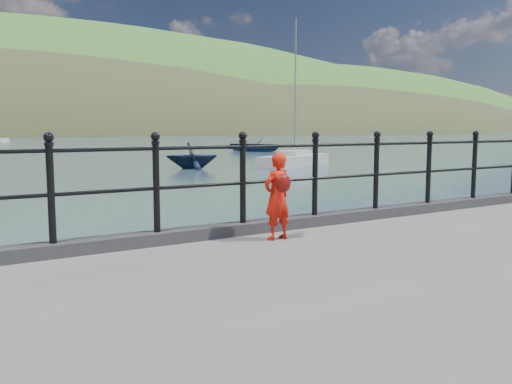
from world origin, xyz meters
TOP-DOWN VIEW (x-y plane):
  - ground at (0.00, 0.00)m, footprint 600.00×600.00m
  - kerb at (0.00, -0.15)m, footprint 60.00×0.30m
  - railing at (0.00, -0.15)m, footprint 18.11×0.11m
  - far_shore at (38.34, 239.41)m, footprint 830.00×200.00m
  - child at (0.77, -0.70)m, footprint 0.43×0.34m
  - launch_blue at (27.41, 41.82)m, footprint 6.13×7.16m
  - launch_navy at (10.93, 22.99)m, footprint 3.63×3.37m
  - sailboat_near at (17.46, 21.59)m, footprint 6.97×4.98m

SIDE VIEW (x-z plane):
  - far_shore at x=38.34m, z-range -100.57..55.43m
  - ground at x=0.00m, z-range 0.00..0.00m
  - sailboat_near at x=17.46m, z-range -4.35..5.03m
  - launch_blue at x=27.41m, z-range 0.00..1.25m
  - launch_navy at x=10.93m, z-range 0.00..1.57m
  - kerb at x=0.00m, z-range 1.00..1.15m
  - child at x=0.77m, z-range 1.01..2.10m
  - railing at x=0.00m, z-range 1.23..2.42m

